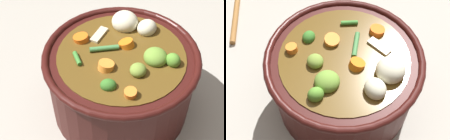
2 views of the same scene
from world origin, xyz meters
The scene contains 2 objects.
ground_plane centered at (0.00, 0.00, 0.00)m, with size 1.10×1.10×0.00m, color #9E998E.
cooking_pot centered at (0.00, 0.00, 0.08)m, with size 0.28×0.28×0.17m.
Camera 2 is at (0.19, -0.25, 0.57)m, focal length 49.63 mm.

